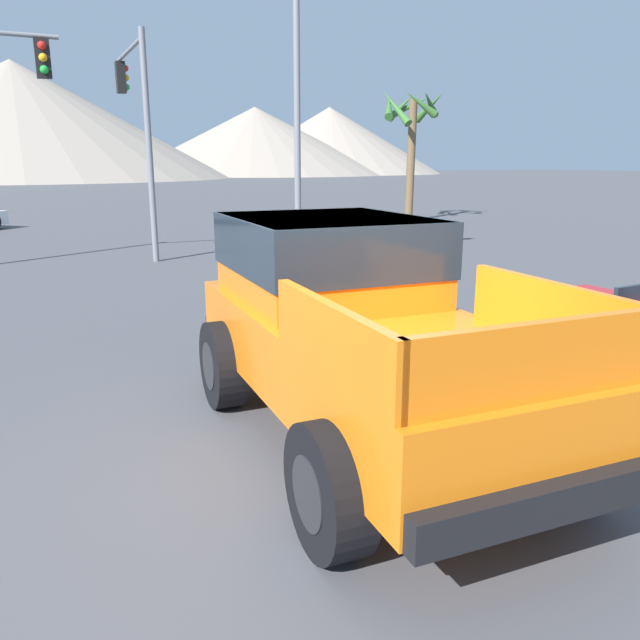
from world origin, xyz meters
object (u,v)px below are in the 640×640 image
orange_pickup_truck (351,317)px  traffic_light_main (135,106)px  street_lamp_post (297,71)px  palm_tree_short (410,122)px

orange_pickup_truck → traffic_light_main: (0.40, 13.47, 2.94)m
street_lamp_post → palm_tree_short: bearing=47.5°
street_lamp_post → palm_tree_short: size_ratio=1.31×
traffic_light_main → orange_pickup_truck: bearing=178.3°
street_lamp_post → palm_tree_short: 15.02m
street_lamp_post → palm_tree_short: street_lamp_post is taller
palm_tree_short → traffic_light_main: bearing=-156.5°
orange_pickup_truck → street_lamp_post: 9.00m
traffic_light_main → street_lamp_post: 6.12m
orange_pickup_truck → traffic_light_main: 13.80m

